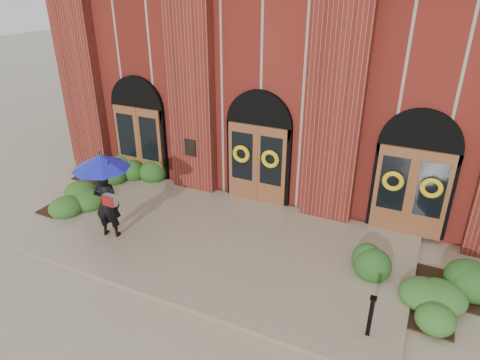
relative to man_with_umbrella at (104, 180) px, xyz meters
The scene contains 9 objects.
ground 3.49m from the man_with_umbrella, 17.42° to the left, with size 90.00×90.00×0.00m, color gray.
landing 3.50m from the man_with_umbrella, 20.14° to the left, with size 10.00×5.30×0.15m, color gray.
church_building 10.22m from the man_with_umbrella, 73.65° to the left, with size 16.20×12.53×7.00m.
man_with_umbrella is the anchor object (origin of this frame).
metal_post 7.27m from the man_with_umbrella, ahead, with size 0.13×0.13×0.95m.
hedge_wall_left 4.15m from the man_with_umbrella, 127.39° to the left, with size 2.90×1.16×0.75m, color #27521B.
hedge_wall_right 8.35m from the man_with_umbrella, 12.16° to the left, with size 2.99×1.20×0.77m, color #244F1C.
hedge_front_left 2.88m from the man_with_umbrella, 158.51° to the left, with size 1.61×1.38×0.57m, color #2C581E.
hedge_front_right 8.12m from the man_with_umbrella, ahead, with size 1.49×1.28×0.53m, color #306022.
Camera 1 is at (4.73, -8.48, 6.69)m, focal length 32.00 mm.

